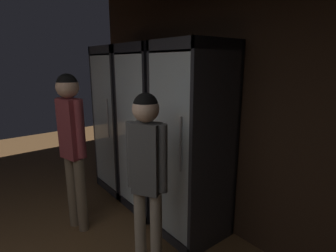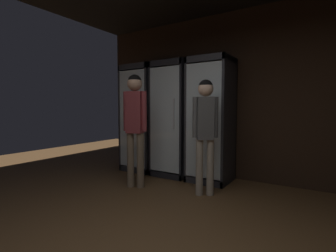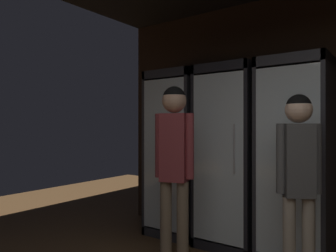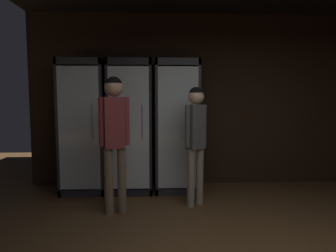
{
  "view_description": "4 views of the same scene",
  "coord_description": "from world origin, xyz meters",
  "px_view_note": "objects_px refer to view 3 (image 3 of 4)",
  "views": [
    {
      "loc": [
        1.24,
        0.88,
        1.81
      ],
      "look_at": [
        -0.62,
        2.34,
        1.23
      ],
      "focal_mm": 28.5,
      "sensor_mm": 36.0,
      "label": 1
    },
    {
      "loc": [
        0.94,
        -1.14,
        1.2
      ],
      "look_at": [
        -1.36,
        2.5,
        0.89
      ],
      "focal_mm": 26.62,
      "sensor_mm": 36.0,
      "label": 2
    },
    {
      "loc": [
        0.27,
        -0.73,
        1.32
      ],
      "look_at": [
        -2.07,
        2.48,
        1.33
      ],
      "focal_mm": 35.29,
      "sensor_mm": 36.0,
      "label": 3
    },
    {
      "loc": [
        -0.95,
        -1.81,
        1.43
      ],
      "look_at": [
        -0.77,
        2.63,
        1.01
      ],
      "focal_mm": 31.14,
      "sensor_mm": 36.0,
      "label": 4
    }
  ],
  "objects_px": {
    "cooler_left": "(232,157)",
    "cooler_center": "(297,161)",
    "shopper_far": "(299,168)",
    "cooler_far_left": "(180,154)",
    "shopper_near": "(174,155)"
  },
  "relations": [
    {
      "from": "cooler_far_left",
      "to": "shopper_near",
      "type": "bearing_deg",
      "value": -58.87
    },
    {
      "from": "cooler_center",
      "to": "shopper_near",
      "type": "height_order",
      "value": "cooler_center"
    },
    {
      "from": "cooler_far_left",
      "to": "shopper_far",
      "type": "xyz_separation_m",
      "value": [
        1.62,
        -0.73,
        0.02
      ]
    },
    {
      "from": "cooler_center",
      "to": "shopper_near",
      "type": "distance_m",
      "value": 1.28
    },
    {
      "from": "cooler_center",
      "to": "shopper_far",
      "type": "relative_size",
      "value": 1.27
    },
    {
      "from": "shopper_far",
      "to": "cooler_far_left",
      "type": "bearing_deg",
      "value": 155.62
    },
    {
      "from": "cooler_left",
      "to": "shopper_near",
      "type": "relative_size",
      "value": 1.18
    },
    {
      "from": "cooler_far_left",
      "to": "shopper_far",
      "type": "height_order",
      "value": "cooler_far_left"
    },
    {
      "from": "cooler_center",
      "to": "shopper_far",
      "type": "bearing_deg",
      "value": -74.36
    },
    {
      "from": "cooler_center",
      "to": "shopper_far",
      "type": "distance_m",
      "value": 0.76
    },
    {
      "from": "cooler_left",
      "to": "cooler_center",
      "type": "height_order",
      "value": "same"
    },
    {
      "from": "cooler_far_left",
      "to": "shopper_near",
      "type": "relative_size",
      "value": 1.18
    },
    {
      "from": "cooler_center",
      "to": "cooler_far_left",
      "type": "bearing_deg",
      "value": 180.0
    },
    {
      "from": "cooler_left",
      "to": "cooler_center",
      "type": "relative_size",
      "value": 1.0
    },
    {
      "from": "cooler_left",
      "to": "cooler_center",
      "type": "xyz_separation_m",
      "value": [
        0.71,
        -0.0,
        0.0
      ]
    }
  ]
}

